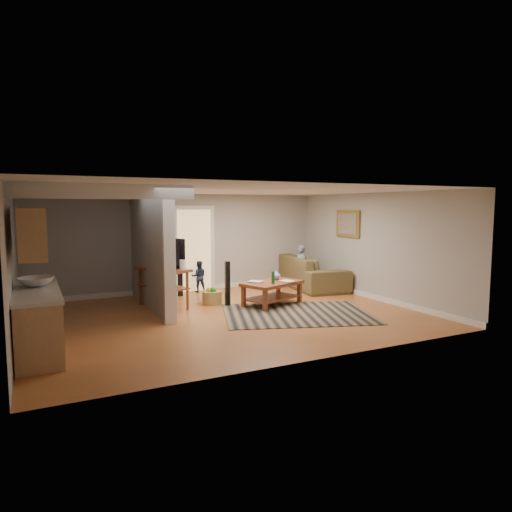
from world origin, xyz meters
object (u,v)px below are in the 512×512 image
(tv_console, at_px, (164,271))
(child, at_px, (300,290))
(toddler, at_px, (199,292))
(speaker_right, at_px, (180,278))
(sofa, at_px, (307,286))
(coffee_table, at_px, (272,287))
(speaker_left, at_px, (227,284))
(toy_basket, at_px, (212,297))

(tv_console, xyz_separation_m, child, (3.76, 0.48, -0.79))
(toddler, bearing_deg, speaker_right, 44.64)
(sofa, bearing_deg, tv_console, 109.94)
(coffee_table, relative_size, speaker_right, 1.68)
(speaker_left, relative_size, toy_basket, 2.22)
(child, bearing_deg, coffee_table, -53.25)
(tv_console, xyz_separation_m, toddler, (1.27, 1.37, -0.79))
(tv_console, bearing_deg, sofa, -10.94)
(speaker_left, xyz_separation_m, child, (2.47, 0.95, -0.49))
(coffee_table, relative_size, child, 1.29)
(coffee_table, height_order, speaker_left, speaker_left)
(tv_console, bearing_deg, speaker_right, 34.44)
(toddler, bearing_deg, tv_console, 63.70)
(sofa, relative_size, speaker_right, 3.22)
(speaker_left, relative_size, speaker_right, 1.09)
(speaker_left, bearing_deg, child, 25.32)
(sofa, bearing_deg, coffee_table, 138.49)
(tv_console, relative_size, speaker_left, 1.49)
(tv_console, height_order, toy_basket, tv_console)
(sofa, distance_m, speaker_right, 3.58)
(child, distance_m, toddler, 2.64)
(speaker_right, bearing_deg, speaker_left, -85.09)
(coffee_table, height_order, child, coffee_table)
(speaker_right, xyz_separation_m, toddler, (0.59, 0.31, -0.45))
(speaker_left, distance_m, speaker_right, 1.64)
(child, bearing_deg, sofa, 125.67)
(coffee_table, distance_m, speaker_right, 2.43)
(sofa, height_order, speaker_right, speaker_right)
(speaker_right, height_order, toy_basket, speaker_right)
(sofa, bearing_deg, toddler, 88.77)
(speaker_left, bearing_deg, toy_basket, 130.24)
(coffee_table, bearing_deg, toy_basket, 149.24)
(sofa, distance_m, speaker_left, 3.27)
(coffee_table, relative_size, toy_basket, 3.43)
(speaker_left, distance_m, toy_basket, 0.52)
(sofa, bearing_deg, speaker_left, 122.77)
(speaker_left, bearing_deg, toddler, 94.96)
(sofa, xyz_separation_m, toddler, (-2.96, 0.50, 0.00))
(speaker_left, xyz_separation_m, speaker_right, (-0.61, 1.52, -0.04))
(coffee_table, distance_m, toddler, 2.43)
(sofa, relative_size, toy_basket, 6.58)
(sofa, relative_size, tv_console, 1.99)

